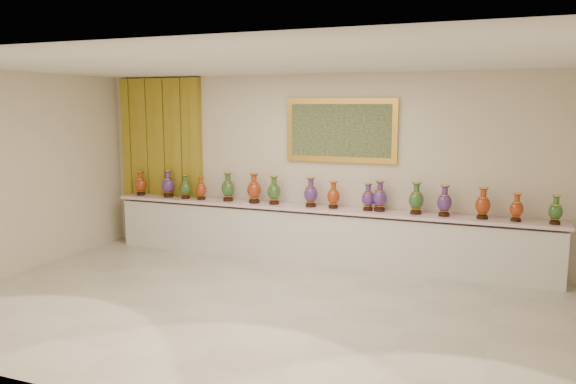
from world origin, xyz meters
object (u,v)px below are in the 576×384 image
at_px(vase_2, 185,188).
at_px(vase_1, 168,185).
at_px(counter, 318,235).
at_px(vase_0, 141,184).

bearing_deg(vase_2, vase_1, 175.95).
distance_m(counter, vase_0, 3.43).
relative_size(vase_1, vase_2, 1.15).
distance_m(vase_0, vase_1, 0.58).
distance_m(counter, vase_2, 2.50).
relative_size(counter, vase_1, 15.23).
xyz_separation_m(vase_1, vase_2, (0.37, -0.03, -0.03)).
height_order(counter, vase_1, vase_1).
bearing_deg(vase_2, vase_0, 178.32).
height_order(vase_0, vase_1, vase_1).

